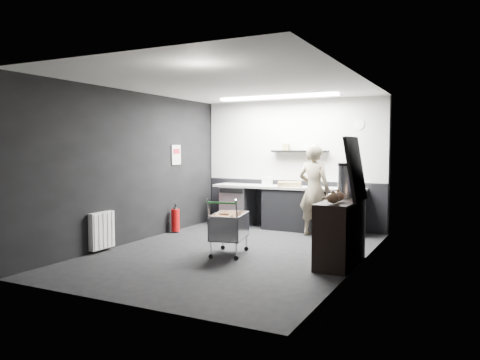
% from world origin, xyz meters
% --- Properties ---
extents(floor, '(5.50, 5.50, 0.00)m').
position_xyz_m(floor, '(0.00, 0.00, 0.00)').
color(floor, black).
rests_on(floor, ground).
extents(ceiling, '(5.50, 5.50, 0.00)m').
position_xyz_m(ceiling, '(0.00, 0.00, 2.70)').
color(ceiling, white).
rests_on(ceiling, wall_back).
extents(wall_back, '(5.50, 0.00, 5.50)m').
position_xyz_m(wall_back, '(0.00, 2.75, 1.35)').
color(wall_back, black).
rests_on(wall_back, floor).
extents(wall_front, '(5.50, 0.00, 5.50)m').
position_xyz_m(wall_front, '(0.00, -2.75, 1.35)').
color(wall_front, black).
rests_on(wall_front, floor).
extents(wall_left, '(0.00, 5.50, 5.50)m').
position_xyz_m(wall_left, '(-2.00, 0.00, 1.35)').
color(wall_left, black).
rests_on(wall_left, floor).
extents(wall_right, '(0.00, 5.50, 5.50)m').
position_xyz_m(wall_right, '(2.00, 0.00, 1.35)').
color(wall_right, black).
rests_on(wall_right, floor).
extents(kitchen_wall_panel, '(3.95, 0.02, 1.70)m').
position_xyz_m(kitchen_wall_panel, '(0.00, 2.73, 1.85)').
color(kitchen_wall_panel, beige).
rests_on(kitchen_wall_panel, wall_back).
extents(dado_panel, '(3.95, 0.02, 1.00)m').
position_xyz_m(dado_panel, '(0.00, 2.73, 0.50)').
color(dado_panel, black).
rests_on(dado_panel, wall_back).
extents(floating_shelf, '(1.20, 0.22, 0.04)m').
position_xyz_m(floating_shelf, '(0.20, 2.62, 1.62)').
color(floating_shelf, black).
rests_on(floating_shelf, wall_back).
extents(wall_clock, '(0.20, 0.03, 0.20)m').
position_xyz_m(wall_clock, '(1.40, 2.72, 2.15)').
color(wall_clock, white).
rests_on(wall_clock, wall_back).
extents(poster, '(0.02, 0.30, 0.40)m').
position_xyz_m(poster, '(-1.98, 1.30, 1.55)').
color(poster, silver).
rests_on(poster, wall_left).
extents(poster_red_band, '(0.02, 0.22, 0.10)m').
position_xyz_m(poster_red_band, '(-1.98, 1.30, 1.62)').
color(poster_red_band, red).
rests_on(poster_red_band, poster).
extents(radiator, '(0.10, 0.50, 0.60)m').
position_xyz_m(radiator, '(-1.94, -0.90, 0.35)').
color(radiator, white).
rests_on(radiator, wall_left).
extents(ceiling_strip, '(2.40, 0.20, 0.04)m').
position_xyz_m(ceiling_strip, '(0.00, 1.85, 2.67)').
color(ceiling_strip, white).
rests_on(ceiling_strip, ceiling).
extents(prep_counter, '(3.20, 0.61, 0.90)m').
position_xyz_m(prep_counter, '(0.14, 2.42, 0.46)').
color(prep_counter, black).
rests_on(prep_counter, floor).
extents(person, '(0.71, 0.53, 1.76)m').
position_xyz_m(person, '(0.73, 1.97, 0.88)').
color(person, '#BDB496').
rests_on(person, floor).
extents(shopping_cart, '(0.64, 0.92, 0.89)m').
position_xyz_m(shopping_cart, '(0.01, -0.15, 0.42)').
color(shopping_cart, silver).
rests_on(shopping_cart, floor).
extents(sideboard, '(0.53, 1.24, 1.85)m').
position_xyz_m(sideboard, '(1.76, 0.06, 0.59)').
color(sideboard, black).
rests_on(sideboard, floor).
extents(fire_extinguisher, '(0.17, 0.17, 0.55)m').
position_xyz_m(fire_extinguisher, '(-1.85, 1.07, 0.27)').
color(fire_extinguisher, '#B90C0C').
rests_on(fire_extinguisher, floor).
extents(cardboard_box, '(0.57, 0.50, 0.09)m').
position_xyz_m(cardboard_box, '(0.08, 2.37, 0.95)').
color(cardboard_box, olive).
rests_on(cardboard_box, prep_counter).
extents(pink_tub, '(0.17, 0.17, 0.17)m').
position_xyz_m(pink_tub, '(0.55, 2.42, 0.99)').
color(pink_tub, beige).
rests_on(pink_tub, prep_counter).
extents(white_container, '(0.23, 0.20, 0.18)m').
position_xyz_m(white_container, '(-0.42, 2.37, 0.99)').
color(white_container, white).
rests_on(white_container, prep_counter).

